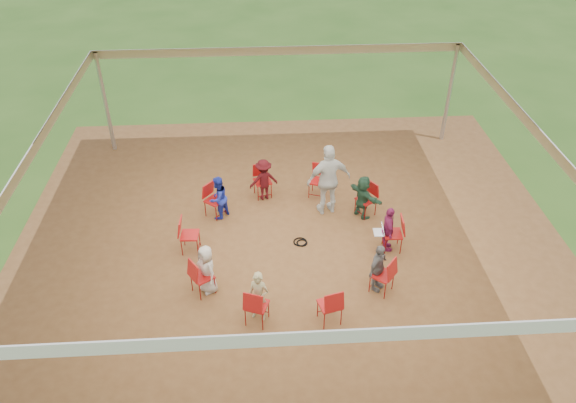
{
  "coord_description": "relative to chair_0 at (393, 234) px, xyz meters",
  "views": [
    {
      "loc": [
        -0.7,
        -9.99,
        8.5
      ],
      "look_at": [
        -0.06,
        0.3,
        1.17
      ],
      "focal_mm": 35.0,
      "sensor_mm": 36.0,
      "label": 1
    }
  ],
  "objects": [
    {
      "name": "ground",
      "position": [
        -2.32,
        0.12,
        -0.45
      ],
      "size": [
        80.0,
        80.0,
        0.0
      ],
      "primitive_type": "plane",
      "color": "#30581B",
      "rests_on": "ground"
    },
    {
      "name": "dirt_patch",
      "position": [
        -2.32,
        0.12,
        -0.44
      ],
      "size": [
        13.0,
        13.0,
        0.0
      ],
      "primitive_type": "plane",
      "color": "brown",
      "rests_on": "ground"
    },
    {
      "name": "tent",
      "position": [
        -2.32,
        0.12,
        1.92
      ],
      "size": [
        10.33,
        10.33,
        3.0
      ],
      "color": "#B2B2B7",
      "rests_on": "ground"
    },
    {
      "name": "chair_0",
      "position": [
        0.0,
        0.0,
        0.0
      ],
      "size": [
        0.46,
        0.44,
        0.9
      ],
      "primitive_type": null,
      "rotation": [
        0.0,
        0.0,
        1.52
      ],
      "color": "#B01413",
      "rests_on": "ground"
    },
    {
      "name": "chair_1",
      "position": [
        -0.37,
        1.39,
        0.0
      ],
      "size": [
        0.6,
        0.59,
        0.9
      ],
      "primitive_type": null,
      "rotation": [
        0.0,
        0.0,
        2.15
      ],
      "color": "#B01413",
      "rests_on": "ground"
    },
    {
      "name": "chair_2",
      "position": [
        -1.49,
        2.29,
        0.0
      ],
      "size": [
        0.55,
        0.56,
        0.9
      ],
      "primitive_type": null,
      "rotation": [
        0.0,
        0.0,
        2.78
      ],
      "color": "#B01413",
      "rests_on": "ground"
    },
    {
      "name": "chair_3",
      "position": [
        -2.93,
        2.36,
        0.0
      ],
      "size": [
        0.52,
        0.53,
        0.9
      ],
      "primitive_type": null,
      "rotation": [
        0.0,
        0.0,
        -2.88
      ],
      "color": "#B01413",
      "rests_on": "ground"
    },
    {
      "name": "chair_4",
      "position": [
        -4.13,
        1.58,
        0.0
      ],
      "size": [
        0.61,
        0.6,
        0.9
      ],
      "primitive_type": null,
      "rotation": [
        0.0,
        0.0,
        -2.25
      ],
      "color": "#B01413",
      "rests_on": "ground"
    },
    {
      "name": "chair_5",
      "position": [
        -4.64,
        0.24,
        0.0
      ],
      "size": [
        0.46,
        0.44,
        0.9
      ],
      "primitive_type": null,
      "rotation": [
        0.0,
        0.0,
        -1.62
      ],
      "color": "#B01413",
      "rests_on": "ground"
    },
    {
      "name": "chair_6",
      "position": [
        -4.27,
        -1.15,
        0.0
      ],
      "size": [
        0.6,
        0.59,
        0.9
      ],
      "primitive_type": null,
      "rotation": [
        0.0,
        0.0,
        -0.99
      ],
      "color": "#B01413",
      "rests_on": "ground"
    },
    {
      "name": "chair_7",
      "position": [
        -3.15,
        -2.05,
        0.0
      ],
      "size": [
        0.55,
        0.56,
        0.9
      ],
      "primitive_type": null,
      "rotation": [
        0.0,
        0.0,
        -0.36
      ],
      "color": "#B01413",
      "rests_on": "ground"
    },
    {
      "name": "chair_8",
      "position": [
        -1.72,
        -2.13,
        0.0
      ],
      "size": [
        0.52,
        0.53,
        0.9
      ],
      "primitive_type": null,
      "rotation": [
        0.0,
        0.0,
        0.26
      ],
      "color": "#B01413",
      "rests_on": "ground"
    },
    {
      "name": "chair_9",
      "position": [
        -0.51,
        -1.34,
        0.0
      ],
      "size": [
        0.61,
        0.6,
        0.9
      ],
      "primitive_type": null,
      "rotation": [
        0.0,
        0.0,
        0.89
      ],
      "color": "#B01413",
      "rests_on": "ground"
    },
    {
      "name": "person_seated_0",
      "position": [
        -0.12,
        0.01,
        0.13
      ],
      "size": [
        0.38,
        0.69,
        1.15
      ],
      "primitive_type": "imported",
      "rotation": [
        0.0,
        0.0,
        1.52
      ],
      "color": "#881F53",
      "rests_on": "ground"
    },
    {
      "name": "person_seated_1",
      "position": [
        -0.47,
        1.32,
        0.13
      ],
      "size": [
        0.92,
        1.11,
        1.15
      ],
      "primitive_type": "imported",
      "rotation": [
        0.0,
        0.0,
        2.15
      ],
      "color": "#264C36",
      "rests_on": "ground"
    },
    {
      "name": "person_seated_2",
      "position": [
        -2.9,
        2.25,
        0.13
      ],
      "size": [
        0.82,
        0.55,
        1.15
      ],
      "primitive_type": "imported",
      "rotation": [
        0.0,
        0.0,
        -2.88
      ],
      "color": "#3D090E",
      "rests_on": "ground"
    },
    {
      "name": "person_seated_3",
      "position": [
        -4.04,
        1.5,
        0.13
      ],
      "size": [
        0.6,
        0.64,
        1.15
      ],
      "primitive_type": "imported",
      "rotation": [
        0.0,
        0.0,
        -2.25
      ],
      "color": "#1F2FAD",
      "rests_on": "ground"
    },
    {
      "name": "person_seated_4",
      "position": [
        -4.17,
        -1.09,
        0.13
      ],
      "size": [
        0.57,
        0.64,
        1.15
      ],
      "primitive_type": "imported",
      "rotation": [
        0.0,
        0.0,
        -0.99
      ],
      "color": "beige",
      "rests_on": "ground"
    },
    {
      "name": "person_seated_5",
      "position": [
        -3.11,
        -1.94,
        0.13
      ],
      "size": [
        0.49,
        0.41,
        1.15
      ],
      "primitive_type": "imported",
      "rotation": [
        0.0,
        0.0,
        -0.36
      ],
      "color": "tan",
      "rests_on": "ground"
    },
    {
      "name": "person_seated_6",
      "position": [
        -0.61,
        -1.27,
        0.13
      ],
      "size": [
        0.69,
        0.74,
        1.15
      ],
      "primitive_type": "imported",
      "rotation": [
        0.0,
        0.0,
        0.89
      ],
      "color": "slate",
      "rests_on": "ground"
    },
    {
      "name": "standing_person",
      "position": [
        -1.31,
        1.57,
        0.51
      ],
      "size": [
        1.22,
        0.81,
        1.9
      ],
      "primitive_type": "imported",
      "rotation": [
        0.0,
        0.0,
        3.38
      ],
      "color": "silver",
      "rests_on": "ground"
    },
    {
      "name": "cable_coil",
      "position": [
        -2.08,
        0.35,
        -0.43
      ],
      "size": [
        0.43,
        0.43,
        0.03
      ],
      "rotation": [
        0.0,
        0.0,
        -0.39
      ],
      "color": "black",
      "rests_on": "ground"
    },
    {
      "name": "laptop",
      "position": [
        -0.28,
        0.01,
        0.1
      ],
      "size": [
        0.26,
        0.32,
        0.21
      ],
      "rotation": [
        0.0,
        0.0,
        1.52
      ],
      "color": "#B7B7BC",
      "rests_on": "ground"
    }
  ]
}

